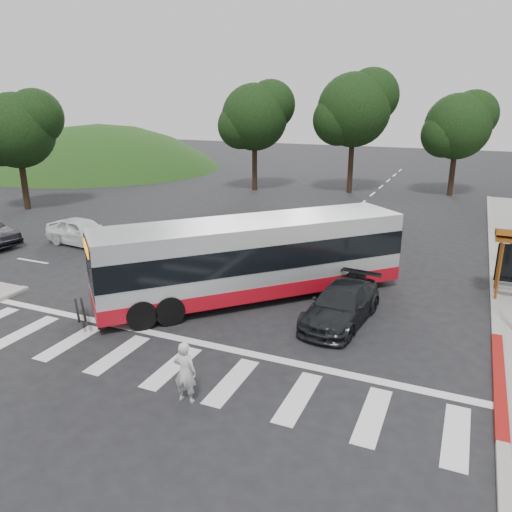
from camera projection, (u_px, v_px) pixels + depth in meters
The scene contains 13 objects.
ground at pixel (242, 307), 19.37m from camera, with size 140.00×140.00×0.00m, color black.
curb_east at pixel (493, 273), 22.91m from camera, with size 0.30×40.00×0.15m, color #9E9991.
curb_east_red at pixel (499, 380), 14.17m from camera, with size 0.32×6.00×0.15m, color maroon.
hillside_nw at pixel (102, 168), 57.77m from camera, with size 44.00×44.00×10.00m, color #153912.
crosswalk_ladder at pixel (172, 367), 14.99m from camera, with size 18.00×2.60×0.01m, color silver.
tree_north_a at pixel (355, 109), 40.79m from camera, with size 6.60×6.15×10.17m.
tree_north_b at pixel (459, 125), 39.87m from camera, with size 5.72×5.33×8.43m.
tree_north_c at pixel (256, 116), 42.28m from camera, with size 6.16×5.74×9.30m.
tree_west_a at pixel (18, 129), 34.79m from camera, with size 5.72×5.33×8.43m.
transit_bus at pixel (252, 260), 19.84m from camera, with size 2.67×12.34×3.19m, color #B7BABD, non-canonical shape.
pedestrian at pixel (185, 372), 13.08m from camera, with size 0.63×0.42×1.74m, color silver.
dark_sedan at pixel (341, 304), 17.89m from camera, with size 1.87×4.59×1.33m, color black.
west_car_white at pixel (82, 232), 27.29m from camera, with size 1.79×4.44×1.51m, color silver.
Camera 1 is at (7.62, -16.17, 7.73)m, focal length 35.00 mm.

